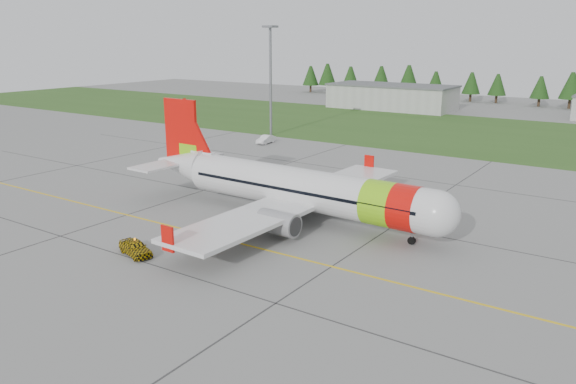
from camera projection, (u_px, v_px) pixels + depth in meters
The scene contains 9 objects.
ground at pixel (174, 272), 45.07m from camera, with size 320.00×320.00×0.00m, color gray.
aircraft at pixel (297, 188), 57.38m from camera, with size 37.54×34.49×11.37m.
follow_me_car at pixel (134, 233), 48.01m from camera, with size 1.62×1.37×4.02m, color gold.
service_van at pixel (266, 131), 99.42m from camera, with size 1.55×1.47×4.45m, color silver.
grass_strip at pixel (474, 133), 110.64m from camera, with size 320.00×50.00×0.03m, color #30561E.
taxi_guideline at pixel (237, 243), 51.46m from camera, with size 120.00×0.25×0.02m, color gold.
hangar_west at pixel (391, 97), 148.40m from camera, with size 32.00×14.00×6.00m, color #A8A8A3.
floodlight_mast at pixel (271, 83), 106.04m from camera, with size 0.50×0.50×20.00m, color slate.
treeline at pixel (535, 88), 154.10m from camera, with size 160.00×8.00×10.00m, color #1C3F14, non-canonical shape.
Camera 1 is at (30.94, -29.51, 18.11)m, focal length 35.00 mm.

